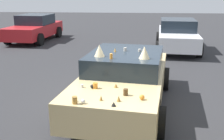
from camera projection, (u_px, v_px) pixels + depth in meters
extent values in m
plane|color=#2D2D30|center=(124.00, 105.00, 6.84)|extent=(60.00, 60.00, 0.00)
cube|color=#D8BC7F|center=(124.00, 83.00, 6.68)|extent=(4.72, 2.44, 0.61)
cube|color=#1E2833|center=(126.00, 61.00, 6.70)|extent=(2.30, 1.96, 0.43)
cylinder|color=black|center=(160.00, 122.00, 5.25)|extent=(0.66, 0.30, 0.64)
cylinder|color=black|center=(67.00, 113.00, 5.64)|extent=(0.66, 0.30, 0.64)
cylinder|color=black|center=(165.00, 78.00, 7.87)|extent=(0.66, 0.30, 0.64)
cylinder|color=black|center=(101.00, 74.00, 8.26)|extent=(0.66, 0.30, 0.64)
ellipsoid|color=black|center=(67.00, 104.00, 5.57)|extent=(0.15, 0.04, 0.09)
ellipsoid|color=black|center=(89.00, 77.00, 6.94)|extent=(0.20, 0.05, 0.10)
ellipsoid|color=black|center=(165.00, 71.00, 8.24)|extent=(0.19, 0.04, 0.09)
ellipsoid|color=black|center=(160.00, 103.00, 5.40)|extent=(0.18, 0.04, 0.11)
ellipsoid|color=black|center=(104.00, 68.00, 8.47)|extent=(0.18, 0.04, 0.12)
ellipsoid|color=black|center=(79.00, 84.00, 6.19)|extent=(0.12, 0.04, 0.11)
ellipsoid|color=black|center=(71.00, 97.00, 5.75)|extent=(0.17, 0.04, 0.13)
ellipsoid|color=black|center=(89.00, 84.00, 7.00)|extent=(0.15, 0.04, 0.15)
ellipsoid|color=black|center=(160.00, 102.00, 5.29)|extent=(0.17, 0.04, 0.11)
sphere|color=black|center=(92.00, 86.00, 5.43)|extent=(0.08, 0.08, 0.08)
sphere|color=#51381E|center=(76.00, 100.00, 4.77)|extent=(0.06, 0.06, 0.06)
cone|color=black|center=(114.00, 104.00, 4.58)|extent=(0.11, 0.11, 0.07)
sphere|color=orange|center=(142.00, 97.00, 4.85)|extent=(0.09, 0.09, 0.09)
cylinder|color=silver|center=(82.00, 86.00, 5.47)|extent=(0.07, 0.07, 0.07)
cylinder|color=#51381E|center=(126.00, 92.00, 5.06)|extent=(0.11, 0.11, 0.12)
cone|color=#A87A38|center=(119.00, 99.00, 4.78)|extent=(0.10, 0.10, 0.10)
cone|color=#A87A38|center=(116.00, 86.00, 5.47)|extent=(0.09, 0.09, 0.08)
cylinder|color=orange|center=(95.00, 86.00, 5.42)|extent=(0.12, 0.12, 0.12)
cylinder|color=#A87A38|center=(75.00, 100.00, 4.68)|extent=(0.09, 0.09, 0.13)
cone|color=#A87A38|center=(101.00, 98.00, 4.82)|extent=(0.07, 0.07, 0.09)
sphere|color=silver|center=(83.00, 101.00, 4.69)|extent=(0.08, 0.08, 0.08)
cone|color=#51381E|center=(147.00, 58.00, 5.93)|extent=(0.07, 0.07, 0.07)
cylinder|color=gray|center=(140.00, 50.00, 6.68)|extent=(0.10, 0.10, 0.06)
cone|color=#A87A38|center=(115.00, 50.00, 6.67)|extent=(0.06, 0.06, 0.10)
cylinder|color=orange|center=(111.00, 56.00, 5.97)|extent=(0.09, 0.09, 0.12)
cylinder|color=gray|center=(125.00, 49.00, 6.74)|extent=(0.10, 0.10, 0.09)
cone|color=beige|center=(144.00, 53.00, 5.96)|extent=(0.24, 0.24, 0.27)
cone|color=beige|center=(99.00, 50.00, 6.17)|extent=(0.24, 0.24, 0.27)
cube|color=white|center=(177.00, 38.00, 13.02)|extent=(4.57, 2.07, 0.64)
cube|color=#1E2833|center=(178.00, 25.00, 13.02)|extent=(2.16, 1.74, 0.53)
cylinder|color=black|center=(200.00, 50.00, 11.65)|extent=(0.68, 0.27, 0.66)
cylinder|color=black|center=(158.00, 48.00, 11.93)|extent=(0.68, 0.27, 0.66)
cylinder|color=black|center=(192.00, 39.00, 14.26)|extent=(0.68, 0.27, 0.66)
cylinder|color=black|center=(158.00, 38.00, 14.54)|extent=(0.68, 0.27, 0.66)
cube|color=red|center=(35.00, 30.00, 15.52)|extent=(4.53, 2.13, 0.64)
cube|color=#1E2833|center=(36.00, 19.00, 15.58)|extent=(2.02, 1.78, 0.54)
cylinder|color=black|center=(40.00, 39.00, 14.16)|extent=(0.66, 0.27, 0.65)
cylinder|color=black|center=(8.00, 38.00, 14.45)|extent=(0.66, 0.27, 0.65)
cylinder|color=black|center=(59.00, 32.00, 16.74)|extent=(0.66, 0.27, 0.65)
cylinder|color=black|center=(31.00, 31.00, 17.03)|extent=(0.66, 0.27, 0.65)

